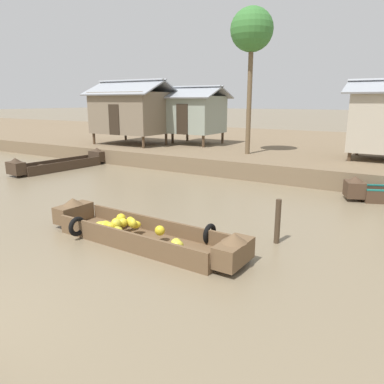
{
  "coord_description": "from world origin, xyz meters",
  "views": [
    {
      "loc": [
        6.19,
        -1.39,
        3.5
      ],
      "look_at": [
        1.0,
        6.97,
        1.05
      ],
      "focal_mm": 34.35,
      "sensor_mm": 36.0,
      "label": 1
    }
  ],
  "objects_px": {
    "mooring_post": "(278,221)",
    "stilt_house_mid_left": "(195,113)",
    "banana_boat": "(140,233)",
    "palm_tree_near": "(252,32)",
    "cargo_boat_upstream": "(61,164)",
    "stilt_house_left": "(133,112)"
  },
  "relations": [
    {
      "from": "mooring_post",
      "to": "stilt_house_mid_left",
      "type": "bearing_deg",
      "value": 129.35
    },
    {
      "from": "banana_boat",
      "to": "palm_tree_near",
      "type": "bearing_deg",
      "value": 99.8
    },
    {
      "from": "cargo_boat_upstream",
      "to": "banana_boat",
      "type": "bearing_deg",
      "value": -29.71
    },
    {
      "from": "stilt_house_mid_left",
      "to": "stilt_house_left",
      "type": "bearing_deg",
      "value": -149.7
    },
    {
      "from": "palm_tree_near",
      "to": "stilt_house_mid_left",
      "type": "bearing_deg",
      "value": 152.97
    },
    {
      "from": "cargo_boat_upstream",
      "to": "palm_tree_near",
      "type": "relative_size",
      "value": 0.76
    },
    {
      "from": "banana_boat",
      "to": "stilt_house_mid_left",
      "type": "height_order",
      "value": "stilt_house_mid_left"
    },
    {
      "from": "palm_tree_near",
      "to": "banana_boat",
      "type": "bearing_deg",
      "value": -80.2
    },
    {
      "from": "stilt_house_left",
      "to": "stilt_house_mid_left",
      "type": "bearing_deg",
      "value": 30.3
    },
    {
      "from": "palm_tree_near",
      "to": "stilt_house_left",
      "type": "bearing_deg",
      "value": 177.11
    },
    {
      "from": "banana_boat",
      "to": "stilt_house_left",
      "type": "bearing_deg",
      "value": 131.09
    },
    {
      "from": "banana_boat",
      "to": "stilt_house_left",
      "type": "height_order",
      "value": "stilt_house_left"
    },
    {
      "from": "banana_boat",
      "to": "stilt_house_mid_left",
      "type": "distance_m",
      "value": 15.23
    },
    {
      "from": "palm_tree_near",
      "to": "mooring_post",
      "type": "relative_size",
      "value": 6.23
    },
    {
      "from": "palm_tree_near",
      "to": "mooring_post",
      "type": "bearing_deg",
      "value": -62.31
    },
    {
      "from": "cargo_boat_upstream",
      "to": "stilt_house_left",
      "type": "distance_m",
      "value": 6.26
    },
    {
      "from": "cargo_boat_upstream",
      "to": "stilt_house_mid_left",
      "type": "relative_size",
      "value": 1.41
    },
    {
      "from": "stilt_house_mid_left",
      "to": "banana_boat",
      "type": "bearing_deg",
      "value": -63.86
    },
    {
      "from": "cargo_boat_upstream",
      "to": "stilt_house_left",
      "type": "relative_size",
      "value": 1.05
    },
    {
      "from": "banana_boat",
      "to": "cargo_boat_upstream",
      "type": "distance_m",
      "value": 11.67
    },
    {
      "from": "banana_boat",
      "to": "mooring_post",
      "type": "relative_size",
      "value": 5.05
    },
    {
      "from": "stilt_house_mid_left",
      "to": "cargo_boat_upstream",
      "type": "bearing_deg",
      "value": -114.52
    }
  ]
}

